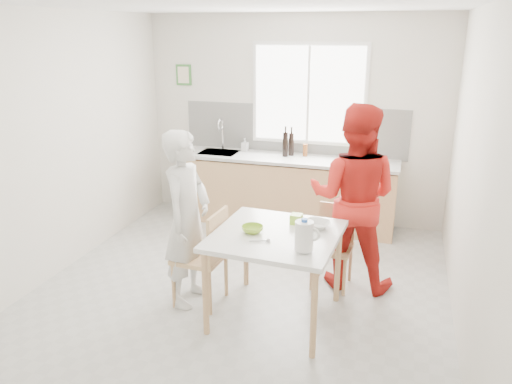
% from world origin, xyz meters
% --- Properties ---
extents(ground, '(4.50, 4.50, 0.00)m').
position_xyz_m(ground, '(0.00, 0.00, 0.00)').
color(ground, '#B7B7B2').
rests_on(ground, ground).
extents(room_shell, '(4.50, 4.50, 4.50)m').
position_xyz_m(room_shell, '(0.00, 0.00, 1.64)').
color(room_shell, silver).
rests_on(room_shell, ground).
extents(window, '(1.50, 0.06, 1.30)m').
position_xyz_m(window, '(0.20, 2.23, 1.70)').
color(window, white).
rests_on(window, room_shell).
extents(backsplash, '(3.00, 0.02, 0.65)m').
position_xyz_m(backsplash, '(0.00, 2.24, 1.23)').
color(backsplash, white).
rests_on(backsplash, room_shell).
extents(picture_frame, '(0.22, 0.03, 0.28)m').
position_xyz_m(picture_frame, '(-1.55, 2.23, 1.90)').
color(picture_frame, '#3F813A').
rests_on(picture_frame, room_shell).
extents(kitchen_counter, '(2.84, 0.64, 1.37)m').
position_xyz_m(kitchen_counter, '(-0.00, 1.95, 0.42)').
color(kitchen_counter, '#DAB175').
rests_on(kitchen_counter, ground).
extents(dining_table, '(1.12, 1.12, 0.82)m').
position_xyz_m(dining_table, '(0.45, -0.31, 0.73)').
color(dining_table, white).
rests_on(dining_table, ground).
extents(chair_left, '(0.46, 0.46, 0.94)m').
position_xyz_m(chair_left, '(-0.23, -0.27, 0.52)').
color(chair_left, '#DAB175').
rests_on(chair_left, ground).
extents(chair_far, '(0.40, 0.40, 0.83)m').
position_xyz_m(chair_far, '(0.84, 0.48, 0.46)').
color(chair_far, '#DAB175').
rests_on(chair_far, ground).
extents(person_white, '(0.43, 0.63, 1.66)m').
position_xyz_m(person_white, '(-0.41, -0.26, 0.83)').
color(person_white, silver).
rests_on(person_white, ground).
extents(person_red, '(0.94, 0.75, 1.85)m').
position_xyz_m(person_red, '(1.01, 0.53, 0.92)').
color(person_red, red).
rests_on(person_red, ground).
extents(bowl_green, '(0.20, 0.20, 0.06)m').
position_xyz_m(bowl_green, '(0.24, -0.35, 0.85)').
color(bowl_green, '#8DBA2B').
rests_on(bowl_green, dining_table).
extents(bowl_white, '(0.24, 0.24, 0.06)m').
position_xyz_m(bowl_white, '(0.76, -0.08, 0.84)').
color(bowl_white, silver).
rests_on(bowl_white, dining_table).
extents(milk_jug, '(0.20, 0.15, 0.26)m').
position_xyz_m(milk_jug, '(0.75, -0.61, 0.96)').
color(milk_jug, white).
rests_on(milk_jug, dining_table).
extents(green_box, '(0.11, 0.11, 0.09)m').
position_xyz_m(green_box, '(0.56, -0.04, 0.86)').
color(green_box, '#97D431').
rests_on(green_box, dining_table).
extents(spoon, '(0.16, 0.06, 0.01)m').
position_xyz_m(spoon, '(0.35, -0.53, 0.83)').
color(spoon, '#A5A5AA').
rests_on(spoon, dining_table).
extents(cutting_board, '(0.36, 0.26, 0.01)m').
position_xyz_m(cutting_board, '(0.87, 1.95, 0.93)').
color(cutting_board, '#A1D330').
rests_on(cutting_board, kitchen_counter).
extents(wine_bottle_a, '(0.07, 0.07, 0.32)m').
position_xyz_m(wine_bottle_a, '(-0.04, 1.99, 1.08)').
color(wine_bottle_a, black).
rests_on(wine_bottle_a, kitchen_counter).
extents(wine_bottle_b, '(0.07, 0.07, 0.30)m').
position_xyz_m(wine_bottle_b, '(0.02, 2.06, 1.07)').
color(wine_bottle_b, black).
rests_on(wine_bottle_b, kitchen_counter).
extents(jar_amber, '(0.06, 0.06, 0.16)m').
position_xyz_m(jar_amber, '(0.21, 2.07, 1.00)').
color(jar_amber, brown).
rests_on(jar_amber, kitchen_counter).
extents(soap_bottle, '(0.09, 0.09, 0.17)m').
position_xyz_m(soap_bottle, '(-0.63, 2.12, 1.01)').
color(soap_bottle, '#999999').
rests_on(soap_bottle, kitchen_counter).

